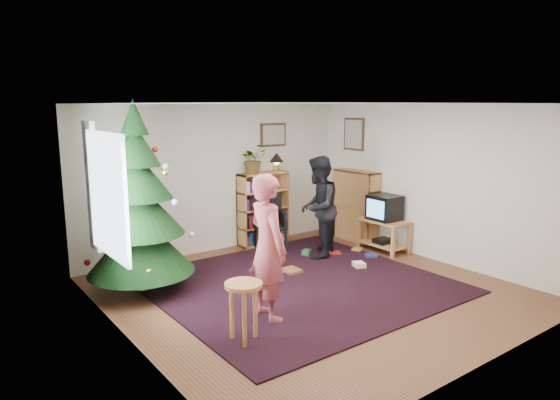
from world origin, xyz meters
TOP-DOWN VIEW (x-y plane):
  - floor at (0.00, 0.00)m, footprint 5.00×5.00m
  - ceiling at (0.00, 0.00)m, footprint 5.00×5.00m
  - wall_back at (0.00, 2.50)m, footprint 5.00×0.02m
  - wall_front at (0.00, -2.50)m, footprint 5.00×0.02m
  - wall_left at (-2.50, 0.00)m, footprint 0.02×5.00m
  - wall_right at (2.50, 0.00)m, footprint 0.02×5.00m
  - rug at (0.00, 0.30)m, footprint 3.80×3.60m
  - window_pane at (-2.47, 0.60)m, footprint 0.04×1.20m
  - curtain at (-2.43, 1.30)m, footprint 0.06×0.35m
  - picture_back at (1.15, 2.48)m, footprint 0.55×0.03m
  - picture_right at (2.48, 1.75)m, footprint 0.03×0.50m
  - christmas_tree at (-1.84, 1.36)m, footprint 1.41×1.41m
  - bookshelf_back at (0.83, 2.34)m, footprint 0.95×0.30m
  - bookshelf_right at (2.34, 1.52)m, footprint 0.30×0.95m
  - tv_stand at (2.22, 0.72)m, footprint 0.47×0.84m
  - crt_tv at (2.22, 0.72)m, footprint 0.45×0.49m
  - armchair at (0.67, 2.01)m, footprint 0.67×0.69m
  - stool at (-1.54, -0.72)m, footprint 0.40×0.40m
  - person_standing at (-0.98, -0.37)m, footprint 0.47×0.67m
  - person_by_chair at (1.07, 1.11)m, footprint 1.03×0.99m
  - potted_plant at (0.63, 2.34)m, footprint 0.48×0.42m
  - table_lamp at (1.13, 2.34)m, footprint 0.25×0.25m
  - floor_clutter at (1.03, 0.86)m, footprint 2.22×1.17m

SIDE VIEW (x-z plane):
  - floor at x=0.00m, z-range 0.00..0.00m
  - rug at x=0.00m, z-range 0.00..0.02m
  - floor_clutter at x=1.03m, z-range 0.00..0.08m
  - tv_stand at x=2.22m, z-range 0.05..0.60m
  - armchair at x=0.67m, z-range 0.03..0.97m
  - stool at x=-1.54m, z-range 0.18..0.85m
  - bookshelf_back at x=0.83m, z-range 0.01..1.31m
  - bookshelf_right at x=2.34m, z-range 0.01..1.31m
  - crt_tv at x=2.22m, z-range 0.55..0.98m
  - person_by_chair at x=1.07m, z-range 0.00..1.68m
  - person_standing at x=-0.98m, z-range 0.00..1.73m
  - christmas_tree at x=-1.84m, z-range -0.21..2.35m
  - wall_back at x=0.00m, z-range 0.00..2.50m
  - wall_front at x=0.00m, z-range 0.00..2.50m
  - wall_left at x=-2.50m, z-range 0.00..2.50m
  - wall_right at x=2.50m, z-range 0.00..2.50m
  - window_pane at x=-2.47m, z-range 0.80..2.20m
  - curtain at x=-2.43m, z-range 0.70..2.30m
  - table_lamp at x=1.13m, z-range 1.36..1.70m
  - potted_plant at x=0.63m, z-range 1.30..1.82m
  - picture_back at x=1.15m, z-range 1.74..2.16m
  - picture_right at x=2.48m, z-range 1.65..2.25m
  - ceiling at x=0.00m, z-range 2.50..2.50m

